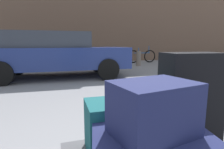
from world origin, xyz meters
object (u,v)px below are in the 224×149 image
Objects in this scene: duffel_bag_navy_topmost_pile at (153,108)px; bollard_kerb_near at (115,59)px; duffel_bag_teal_front_left at (129,125)px; bicycle_leaning at (142,56)px; suitcase_black_stacked_top at (190,101)px; bollard_kerb_mid at (139,58)px; parked_car at (56,54)px.

bollard_kerb_near is (2.24, 7.33, -0.39)m from duffel_bag_navy_topmost_pile.
duffel_bag_teal_front_left is at bearing 76.73° from duffel_bag_navy_topmost_pile.
duffel_bag_navy_topmost_pile is at bearing -91.56° from duffel_bag_teal_front_left.
bollard_kerb_near reaches higher than duffel_bag_teal_front_left.
bicycle_leaning is (4.25, 8.30, -0.14)m from duffel_bag_teal_front_left.
suitcase_black_stacked_top is at bearing 19.73° from duffel_bag_navy_topmost_pile.
duffel_bag_teal_front_left is 7.33m from bollard_kerb_near.
duffel_bag_teal_front_left is 1.49× the size of duffel_bag_navy_topmost_pile.
duffel_bag_teal_front_left is 9.33m from bicycle_leaning.
suitcase_black_stacked_top reaches higher than duffel_bag_navy_topmost_pile.
bollard_kerb_near is (1.80, 7.08, -0.31)m from suitcase_black_stacked_top.
bollard_kerb_mid is at bearing 0.00° from bollard_kerb_near.
suitcase_black_stacked_top is 7.31m from bollard_kerb_near.
suitcase_black_stacked_top is 5.07m from parked_car.
bicycle_leaning reaches higher than duffel_bag_navy_topmost_pile.
parked_car is at bearing -151.72° from bollard_kerb_mid.
suitcase_black_stacked_top reaches higher than duffel_bag_teal_front_left.
bollard_kerb_mid is at bearing 65.46° from duffel_bag_teal_front_left.
duffel_bag_teal_front_left is 0.13× the size of parked_car.
duffel_bag_navy_topmost_pile is at bearing -115.15° from bollard_kerb_mid.
bollard_kerb_near is at bearing -147.04° from bicycle_leaning.
duffel_bag_teal_front_left is 0.79× the size of bollard_kerb_mid.
suitcase_black_stacked_top is 7.70m from bollard_kerb_mid.
bicycle_leaning is at bearing 57.92° from bollard_kerb_mid.
bollard_kerb_near is (2.22, 6.99, -0.15)m from duffel_bag_teal_front_left.
duffel_bag_teal_front_left is at bearing -117.08° from bicycle_leaning.
parked_car is at bearing 84.45° from duffel_bag_navy_topmost_pile.
bollard_kerb_mid is at bearing 28.28° from parked_car.
duffel_bag_navy_topmost_pile is (-0.02, -0.34, 0.24)m from duffel_bag_teal_front_left.
duffel_bag_navy_topmost_pile reaches higher than bollard_kerb_near.
duffel_bag_teal_front_left is at bearing -116.09° from bollard_kerb_mid.
duffel_bag_teal_front_left is 0.33× the size of bicycle_leaning.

